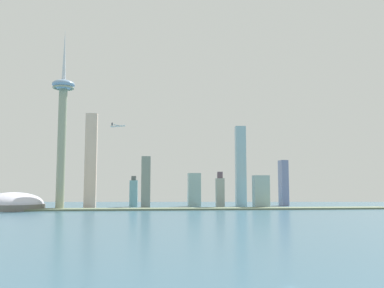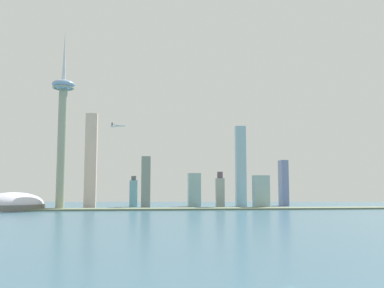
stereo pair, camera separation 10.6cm
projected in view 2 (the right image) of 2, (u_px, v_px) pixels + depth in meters
The scene contains 13 objects.
ground_plane at pixel (291, 287), 157.28m from camera, with size 6000.00×6000.00×0.00m, color #375D73.
waterfront_pier at pixel (183, 209), 670.27m from camera, with size 691.20×40.85×2.68m, color #616F55.
observation_tower at pixel (62, 118), 675.73m from camera, with size 36.58×36.58×296.75m.
stadium_dome at pixel (13, 205), 662.84m from camera, with size 98.78×98.78×37.58m.
skyscraper_0 at pixel (134, 193), 770.19m from camera, with size 14.61×16.53×56.55m.
skyscraper_1 at pixel (220, 191), 752.46m from camera, with size 14.22×16.02×63.86m.
skyscraper_2 at pixel (283, 183), 813.57m from camera, with size 13.64×24.84×88.43m.
skyscraper_3 at pixel (194, 190), 787.64m from camera, with size 23.72×22.85×62.30m.
skyscraper_4 at pixel (261, 192), 722.58m from camera, with size 26.27×21.25×56.53m.
skyscraper_5 at pixel (146, 182), 744.31m from camera, with size 16.16×18.63×91.00m.
skyscraper_6 at pixel (241, 166), 786.09m from camera, with size 19.06×13.90×151.56m.
skyscraper_7 at pixel (91, 160), 732.85m from camera, with size 20.20×12.85×166.66m.
airplane at pixel (118, 126), 713.01m from camera, with size 26.76×25.71×7.93m.
Camera 2 is at (-53.46, -157.36, 38.09)m, focal length 38.90 mm.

